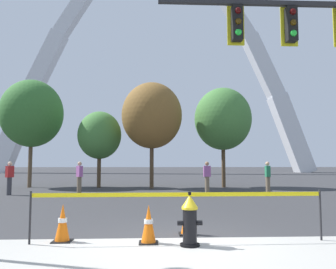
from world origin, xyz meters
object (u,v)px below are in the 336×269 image
(traffic_cone_mid_sidewalk, at_px, (187,218))
(traffic_cone_curb_edge, at_px, (63,223))
(pedestrian_walking_left, at_px, (207,177))
(traffic_cone_by_hydrant, at_px, (149,224))
(fire_hydrant, at_px, (190,220))
(monument_arch, at_px, (156,67))
(pedestrian_standing_center, at_px, (79,177))
(pedestrian_near_trees, at_px, (268,177))
(pedestrian_walking_right, at_px, (9,178))

(traffic_cone_mid_sidewalk, relative_size, traffic_cone_curb_edge, 1.00)
(pedestrian_walking_left, bearing_deg, traffic_cone_by_hydrant, -105.17)
(fire_hydrant, xyz_separation_m, monument_arch, (-0.22, 47.23, 16.49))
(traffic_cone_mid_sidewalk, xyz_separation_m, pedestrian_walking_left, (1.99, 9.58, 0.46))
(traffic_cone_mid_sidewalk, bearing_deg, traffic_cone_curb_edge, -167.22)
(pedestrian_standing_center, relative_size, pedestrian_near_trees, 1.00)
(traffic_cone_by_hydrant, height_order, pedestrian_near_trees, pedestrian_near_trees)
(pedestrian_walking_right, bearing_deg, monument_arch, 78.89)
(monument_arch, bearing_deg, traffic_cone_by_hydrant, -90.65)
(traffic_cone_by_hydrant, bearing_deg, pedestrian_standing_center, 108.63)
(pedestrian_near_trees, bearing_deg, monument_arch, 98.13)
(monument_arch, xyz_separation_m, pedestrian_standing_center, (-4.09, -36.45, -16.14))
(traffic_cone_mid_sidewalk, relative_size, pedestrian_walking_left, 0.46)
(traffic_cone_curb_edge, xyz_separation_m, monument_arch, (2.20, 46.78, 16.59))
(pedestrian_walking_left, bearing_deg, fire_hydrant, -100.94)
(fire_hydrant, xyz_separation_m, traffic_cone_by_hydrant, (-0.76, 0.24, -0.11))
(fire_hydrant, relative_size, pedestrian_walking_right, 0.62)
(fire_hydrant, bearing_deg, traffic_cone_by_hydrant, 162.30)
(traffic_cone_curb_edge, relative_size, pedestrian_near_trees, 0.46)
(traffic_cone_by_hydrant, xyz_separation_m, pedestrian_walking_left, (2.81, 10.35, 0.46))
(pedestrian_walking_left, distance_m, pedestrian_walking_right, 9.54)
(traffic_cone_by_hydrant, relative_size, pedestrian_near_trees, 0.46)
(monument_arch, height_order, pedestrian_near_trees, monument_arch)
(monument_arch, xyz_separation_m, pedestrian_walking_left, (2.27, -36.63, -16.14))
(traffic_cone_curb_edge, height_order, monument_arch, monument_arch)
(traffic_cone_curb_edge, distance_m, pedestrian_walking_right, 11.02)
(pedestrian_walking_right, distance_m, pedestrian_near_trees, 12.54)
(pedestrian_standing_center, bearing_deg, traffic_cone_by_hydrant, -71.37)
(traffic_cone_by_hydrant, distance_m, traffic_cone_curb_edge, 1.68)
(pedestrian_walking_right, bearing_deg, pedestrian_near_trees, 0.57)
(traffic_cone_by_hydrant, bearing_deg, monument_arch, 89.35)
(traffic_cone_by_hydrant, distance_m, pedestrian_walking_right, 12.05)
(traffic_cone_by_hydrant, relative_size, traffic_cone_mid_sidewalk, 1.00)
(monument_arch, relative_size, pedestrian_walking_left, 32.04)
(traffic_cone_by_hydrant, xyz_separation_m, traffic_cone_mid_sidewalk, (0.82, 0.77, 0.00))
(traffic_cone_mid_sidewalk, distance_m, pedestrian_walking_left, 9.80)
(fire_hydrant, xyz_separation_m, traffic_cone_curb_edge, (-2.43, 0.45, -0.11))
(traffic_cone_by_hydrant, height_order, pedestrian_standing_center, pedestrian_standing_center)
(fire_hydrant, xyz_separation_m, traffic_cone_mid_sidewalk, (0.06, 1.01, -0.11))
(traffic_cone_by_hydrant, bearing_deg, traffic_cone_mid_sidewalk, 43.14)
(pedestrian_walking_left, bearing_deg, pedestrian_walking_right, -177.80)
(fire_hydrant, xyz_separation_m, pedestrian_standing_center, (-4.31, 10.78, 0.35))
(traffic_cone_curb_edge, xyz_separation_m, pedestrian_walking_left, (4.48, 10.15, 0.46))
(traffic_cone_by_hydrant, distance_m, pedestrian_near_trees, 11.67)
(traffic_cone_curb_edge, bearing_deg, pedestrian_walking_right, 117.36)
(pedestrian_walking_left, relative_size, pedestrian_standing_center, 1.00)
(pedestrian_near_trees, bearing_deg, pedestrian_walking_right, -179.43)
(traffic_cone_curb_edge, xyz_separation_m, pedestrian_standing_center, (-1.89, 10.33, 0.46))
(pedestrian_walking_left, xyz_separation_m, pedestrian_walking_right, (-9.54, -0.37, 0.00))
(pedestrian_walking_left, relative_size, pedestrian_walking_right, 1.00)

